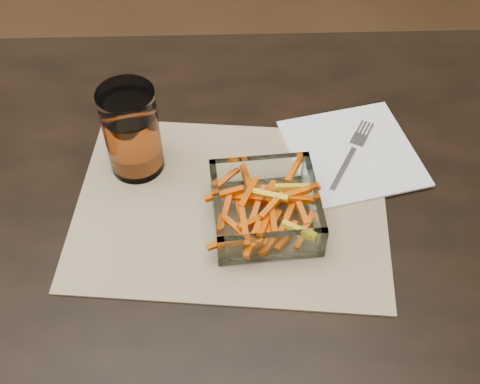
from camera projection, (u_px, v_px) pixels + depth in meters
name	position (u px, v px, depth m)	size (l,w,h in m)	color
dining_table	(140.00, 260.00, 0.92)	(1.60, 0.90, 0.75)	black
placemat	(231.00, 205.00, 0.88)	(0.45, 0.33, 0.00)	tan
glass_bowl	(265.00, 209.00, 0.84)	(0.16, 0.16, 0.06)	white
tumbler	(132.00, 134.00, 0.88)	(0.08, 0.08, 0.14)	white
napkin	(352.00, 153.00, 0.94)	(0.19, 0.19, 0.00)	white
fork	(352.00, 152.00, 0.94)	(0.09, 0.15, 0.00)	silver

